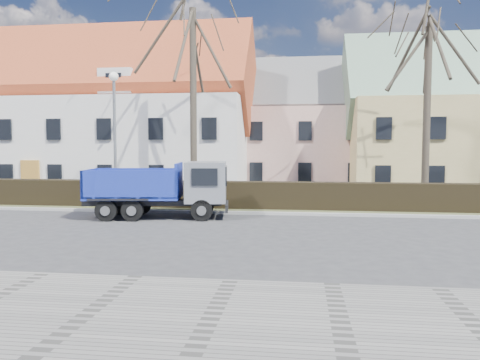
# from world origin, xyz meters

# --- Properties ---
(ground) EXTENTS (120.00, 120.00, 0.00)m
(ground) POSITION_xyz_m (0.00, 0.00, 0.00)
(ground) COLOR #353537
(sidewalk_near) EXTENTS (80.00, 5.00, 0.08)m
(sidewalk_near) POSITION_xyz_m (0.00, -8.50, 0.04)
(sidewalk_near) COLOR gray
(sidewalk_near) RESTS_ON ground
(curb_far) EXTENTS (80.00, 0.30, 0.12)m
(curb_far) POSITION_xyz_m (0.00, 4.60, 0.06)
(curb_far) COLOR #9B9A96
(curb_far) RESTS_ON ground
(grass_strip) EXTENTS (80.00, 3.00, 0.10)m
(grass_strip) POSITION_xyz_m (0.00, 6.20, 0.05)
(grass_strip) COLOR #454B2A
(grass_strip) RESTS_ON ground
(hedge) EXTENTS (60.00, 0.90, 1.30)m
(hedge) POSITION_xyz_m (0.00, 6.00, 0.65)
(hedge) COLOR black
(hedge) RESTS_ON ground
(building_white) EXTENTS (26.80, 10.80, 9.50)m
(building_white) POSITION_xyz_m (-13.00, 16.00, 4.75)
(building_white) COLOR silver
(building_white) RESTS_ON ground
(building_pink) EXTENTS (10.80, 8.80, 8.00)m
(building_pink) POSITION_xyz_m (4.00, 20.00, 4.00)
(building_pink) COLOR #D1A093
(building_pink) RESTS_ON ground
(tree_1) EXTENTS (9.20, 9.20, 12.65)m
(tree_1) POSITION_xyz_m (-2.00, 8.50, 6.33)
(tree_1) COLOR #383127
(tree_1) RESTS_ON ground
(tree_2) EXTENTS (8.00, 8.00, 11.00)m
(tree_2) POSITION_xyz_m (10.00, 8.50, 5.50)
(tree_2) COLOR #383127
(tree_2) RESTS_ON ground
(dump_truck) EXTENTS (6.47, 3.18, 2.48)m
(dump_truck) POSITION_xyz_m (-2.51, 3.05, 1.24)
(dump_truck) COLOR navy
(dump_truck) RESTS_ON ground
(streetlight) EXTENTS (0.54, 0.54, 6.95)m
(streetlight) POSITION_xyz_m (-5.81, 7.00, 3.48)
(streetlight) COLOR gray
(streetlight) RESTS_ON ground
(cart_frame) EXTENTS (0.70, 0.44, 0.61)m
(cart_frame) POSITION_xyz_m (-5.42, 4.55, 0.31)
(cart_frame) COLOR silver
(cart_frame) RESTS_ON ground
(parked_car_a) EXTENTS (4.30, 3.04, 1.36)m
(parked_car_a) POSITION_xyz_m (-8.46, 11.28, 0.68)
(parked_car_a) COLOR black
(parked_car_a) RESTS_ON ground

